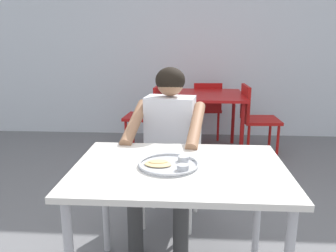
{
  "coord_description": "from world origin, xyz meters",
  "views": [
    {
      "loc": [
        0.03,
        -1.63,
        1.37
      ],
      "look_at": [
        -0.09,
        0.26,
        0.88
      ],
      "focal_mm": 36.44,
      "sensor_mm": 36.0,
      "label": 1
    }
  ],
  "objects_px": {
    "table_foreground": "(179,181)",
    "chair_red_far": "(207,106)",
    "diner_foreground": "(168,138)",
    "chair_red_left": "(149,113)",
    "thali_tray": "(169,164)",
    "chair_red_right": "(254,115)",
    "table_background_red": "(204,100)",
    "chair_foreground": "(173,159)"
  },
  "relations": [
    {
      "from": "table_foreground",
      "to": "chair_red_far",
      "type": "xyz_separation_m",
      "value": [
        0.28,
        2.99,
        -0.19
      ]
    },
    {
      "from": "chair_red_far",
      "to": "thali_tray",
      "type": "bearing_deg",
      "value": -96.46
    },
    {
      "from": "table_background_red",
      "to": "chair_red_far",
      "type": "height_order",
      "value": "chair_red_far"
    },
    {
      "from": "chair_foreground",
      "to": "diner_foreground",
      "type": "bearing_deg",
      "value": -96.26
    },
    {
      "from": "chair_red_far",
      "to": "chair_foreground",
      "type": "bearing_deg",
      "value": -99.44
    },
    {
      "from": "table_background_red",
      "to": "table_foreground",
      "type": "bearing_deg",
      "value": -95.22
    },
    {
      "from": "thali_tray",
      "to": "table_background_red",
      "type": "bearing_deg",
      "value": 83.5
    },
    {
      "from": "thali_tray",
      "to": "table_background_red",
      "type": "relative_size",
      "value": 0.33
    },
    {
      "from": "table_foreground",
      "to": "chair_red_left",
      "type": "xyz_separation_m",
      "value": [
        -0.45,
        2.41,
        -0.17
      ]
    },
    {
      "from": "diner_foreground",
      "to": "table_background_red",
      "type": "distance_m",
      "value": 1.83
    },
    {
      "from": "chair_foreground",
      "to": "thali_tray",
      "type": "bearing_deg",
      "value": -88.47
    },
    {
      "from": "chair_red_far",
      "to": "table_background_red",
      "type": "bearing_deg",
      "value": -96.28
    },
    {
      "from": "chair_red_left",
      "to": "chair_red_far",
      "type": "xyz_separation_m",
      "value": [
        0.73,
        0.58,
        -0.02
      ]
    },
    {
      "from": "diner_foreground",
      "to": "chair_red_left",
      "type": "distance_m",
      "value": 1.85
    },
    {
      "from": "diner_foreground",
      "to": "chair_red_right",
      "type": "relative_size",
      "value": 1.4
    },
    {
      "from": "table_foreground",
      "to": "chair_foreground",
      "type": "relative_size",
      "value": 1.34
    },
    {
      "from": "chair_foreground",
      "to": "chair_red_left",
      "type": "xyz_separation_m",
      "value": [
        -0.37,
        1.59,
        0.01
      ]
    },
    {
      "from": "thali_tray",
      "to": "chair_foreground",
      "type": "relative_size",
      "value": 0.39
    },
    {
      "from": "chair_foreground",
      "to": "chair_red_left",
      "type": "distance_m",
      "value": 1.63
    },
    {
      "from": "thali_tray",
      "to": "table_background_red",
      "type": "distance_m",
      "value": 2.43
    },
    {
      "from": "chair_foreground",
      "to": "chair_red_far",
      "type": "distance_m",
      "value": 2.19
    },
    {
      "from": "table_background_red",
      "to": "chair_red_right",
      "type": "distance_m",
      "value": 0.62
    },
    {
      "from": "table_background_red",
      "to": "chair_red_right",
      "type": "height_order",
      "value": "chair_red_right"
    },
    {
      "from": "diner_foreground",
      "to": "table_background_red",
      "type": "xyz_separation_m",
      "value": [
        0.32,
        1.81,
        -0.05
      ]
    },
    {
      "from": "diner_foreground",
      "to": "chair_foreground",
      "type": "bearing_deg",
      "value": 83.74
    },
    {
      "from": "chair_red_left",
      "to": "chair_red_far",
      "type": "height_order",
      "value": "chair_red_left"
    },
    {
      "from": "table_background_red",
      "to": "chair_red_left",
      "type": "xyz_separation_m",
      "value": [
        -0.67,
        -0.0,
        -0.16
      ]
    },
    {
      "from": "chair_foreground",
      "to": "diner_foreground",
      "type": "xyz_separation_m",
      "value": [
        -0.02,
        -0.22,
        0.23
      ]
    },
    {
      "from": "table_foreground",
      "to": "chair_red_far",
      "type": "height_order",
      "value": "chair_red_far"
    },
    {
      "from": "thali_tray",
      "to": "chair_red_right",
      "type": "distance_m",
      "value": 2.51
    },
    {
      "from": "thali_tray",
      "to": "diner_foreground",
      "type": "height_order",
      "value": "diner_foreground"
    },
    {
      "from": "chair_foreground",
      "to": "chair_red_right",
      "type": "height_order",
      "value": "chair_red_right"
    },
    {
      "from": "diner_foreground",
      "to": "chair_red_right",
      "type": "bearing_deg",
      "value": 62.28
    },
    {
      "from": "diner_foreground",
      "to": "table_background_red",
      "type": "bearing_deg",
      "value": 79.94
    },
    {
      "from": "chair_red_left",
      "to": "chair_red_right",
      "type": "xyz_separation_m",
      "value": [
        1.27,
        -0.06,
        0.01
      ]
    },
    {
      "from": "thali_tray",
      "to": "chair_red_far",
      "type": "height_order",
      "value": "chair_red_far"
    },
    {
      "from": "diner_foreground",
      "to": "chair_red_right",
      "type": "distance_m",
      "value": 1.98
    },
    {
      "from": "chair_red_left",
      "to": "chair_red_right",
      "type": "distance_m",
      "value": 1.27
    },
    {
      "from": "table_foreground",
      "to": "chair_red_far",
      "type": "bearing_deg",
      "value": 84.58
    },
    {
      "from": "chair_red_left",
      "to": "chair_foreground",
      "type": "bearing_deg",
      "value": -76.72
    },
    {
      "from": "chair_red_left",
      "to": "table_foreground",
      "type": "bearing_deg",
      "value": -79.4
    },
    {
      "from": "chair_red_right",
      "to": "chair_red_far",
      "type": "relative_size",
      "value": 1.06
    }
  ]
}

